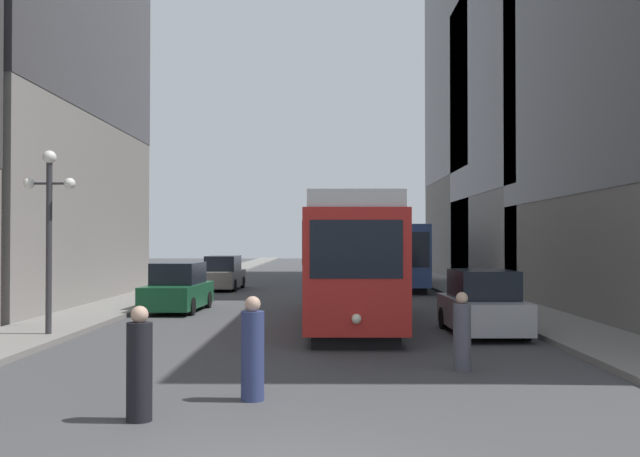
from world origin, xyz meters
name	(u,v)px	position (x,y,z in m)	size (l,w,h in m)	color
sidewalk_left	(201,280)	(-7.57, 40.00, 0.07)	(2.60, 120.00, 0.15)	gray
sidewalk_right	(434,280)	(7.57, 40.00, 0.07)	(2.60, 120.00, 0.15)	gray
streetcar	(349,258)	(1.31, 15.43, 2.10)	(2.67, 12.27, 3.89)	black
transit_bus	(397,253)	(4.57, 33.43, 1.95)	(2.98, 12.31, 3.45)	black
parked_car_left_near	(223,274)	(-4.97, 31.54, 0.84)	(2.00, 4.95, 1.82)	black
parked_car_left_mid	(178,289)	(-4.97, 19.48, 0.84)	(2.04, 4.73, 1.82)	black
parked_car_right_far	(482,305)	(4.97, 12.76, 0.84)	(1.95, 4.47, 1.82)	black
pedestrian_crossing_near	(253,352)	(-0.65, 4.14, 0.80)	(0.39, 0.39, 1.73)	navy
pedestrian_crossing_far	(139,367)	(-2.18, 2.73, 0.79)	(0.38, 0.38, 1.69)	black
pedestrian_on_sidewalk	(462,334)	(3.33, 6.93, 0.75)	(0.36, 0.36, 1.60)	#4C4C56
lamp_post_left_near	(49,212)	(-6.87, 11.64, 3.42)	(1.41, 0.36, 4.92)	#333338
building_right_corner	(551,68)	(16.53, 44.21, 14.87)	(15.91, 19.11, 28.84)	slate
building_right_midblock	(573,91)	(14.19, 32.57, 10.91)	(11.24, 17.60, 21.21)	gray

